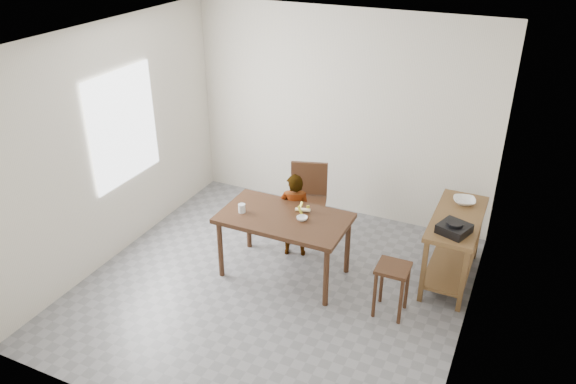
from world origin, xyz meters
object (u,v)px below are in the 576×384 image
at_px(dining_chair, 307,204).
at_px(stool, 391,290).
at_px(dining_table, 284,245).
at_px(prep_counter, 453,248).
at_px(child, 294,215).

relative_size(dining_chair, stool, 1.65).
relative_size(dining_table, prep_counter, 1.17).
xyz_separation_m(child, dining_chair, (-0.01, 0.41, -0.06)).
relative_size(prep_counter, stool, 2.11).
bearing_deg(child, dining_chair, -109.54).
relative_size(child, dining_chair, 1.12).
distance_m(prep_counter, dining_chair, 1.81).
height_order(dining_table, stool, dining_table).
bearing_deg(stool, child, 156.35).
bearing_deg(dining_chair, stool, -53.48).
bearing_deg(dining_table, dining_chair, 95.46).
relative_size(dining_table, child, 1.33).
relative_size(prep_counter, child, 1.14).
relative_size(dining_table, stool, 2.46).
xyz_separation_m(prep_counter, stool, (-0.45, -0.86, -0.12)).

